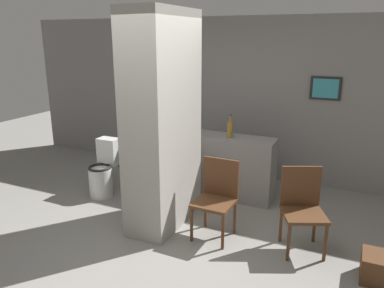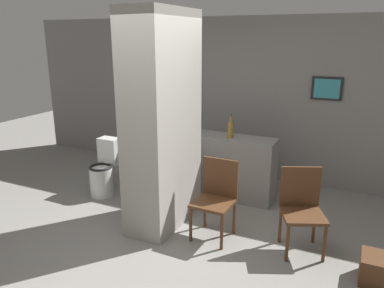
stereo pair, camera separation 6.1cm
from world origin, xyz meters
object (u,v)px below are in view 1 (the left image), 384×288
bicycle (163,166)px  bottle_tall (230,129)px  chair_near_pillar (217,195)px  toilet (103,172)px  chair_by_doorway (302,206)px

bicycle → bottle_tall: (1.02, 0.12, 0.67)m
bicycle → bottle_tall: size_ratio=5.02×
chair_near_pillar → bottle_tall: bearing=103.4°
toilet → bicycle: 0.90m
toilet → chair_near_pillar: 2.00m
toilet → bottle_tall: 1.98m
chair_near_pillar → bicycle: chair_near_pillar is taller
toilet → chair_by_doorway: bearing=-5.5°
chair_near_pillar → toilet: bearing=169.7°
bottle_tall → toilet: bearing=-158.5°
bicycle → chair_by_doorway: bearing=-20.9°
chair_near_pillar → chair_by_doorway: same height
chair_by_doorway → bicycle: bearing=135.4°
chair_by_doorway → bottle_tall: bottle_tall is taller
toilet → chair_by_doorway: 2.93m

